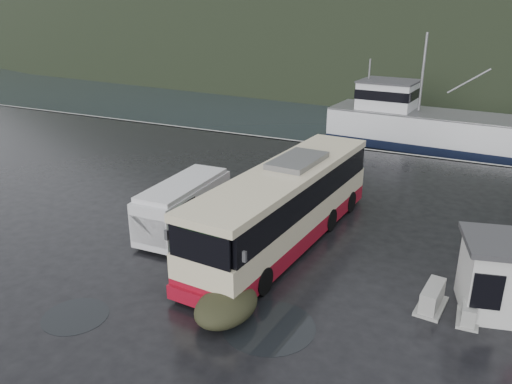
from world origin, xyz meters
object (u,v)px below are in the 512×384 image
at_px(fishing_trawler, 449,135).
at_px(jersey_barrier_b, 467,320).
at_px(white_van, 185,230).
at_px(ticket_kiosk, 506,311).
at_px(waste_bin_right, 238,257).
at_px(coach_bus, 285,242).
at_px(waste_bin_left, 207,260).
at_px(dome_tent, 227,319).
at_px(jersey_barrier_a, 431,307).

bearing_deg(fishing_trawler, jersey_barrier_b, -78.31).
xyz_separation_m(white_van, fishing_trawler, (9.43, 25.71, 0.00)).
bearing_deg(ticket_kiosk, waste_bin_right, 169.81).
height_order(coach_bus, ticket_kiosk, coach_bus).
height_order(coach_bus, white_van, coach_bus).
height_order(white_van, waste_bin_left, white_van).
xyz_separation_m(waste_bin_left, jersey_barrier_b, (10.44, 0.32, 0.00)).
height_order(coach_bus, waste_bin_left, coach_bus).
height_order(dome_tent, fishing_trawler, fishing_trawler).
height_order(waste_bin_right, jersey_barrier_a, waste_bin_right).
distance_m(coach_bus, dome_tent, 6.56).
height_order(dome_tent, jersey_barrier_b, dome_tent).
height_order(coach_bus, waste_bin_right, coach_bus).
bearing_deg(waste_bin_right, white_van, 159.40).
xyz_separation_m(coach_bus, jersey_barrier_b, (8.14, -2.86, 0.00)).
bearing_deg(fishing_trawler, coach_bus, -96.13).
bearing_deg(coach_bus, waste_bin_left, -121.92).
height_order(waste_bin_left, ticket_kiosk, ticket_kiosk).
distance_m(coach_bus, waste_bin_left, 3.93).
distance_m(waste_bin_left, jersey_barrier_a, 9.20).
height_order(jersey_barrier_b, fishing_trawler, fishing_trawler).
bearing_deg(jersey_barrier_a, waste_bin_left, -176.61).
height_order(waste_bin_left, fishing_trawler, fishing_trawler).
bearing_deg(coach_bus, dome_tent, -81.18).
height_order(ticket_kiosk, jersey_barrier_b, ticket_kiosk).
distance_m(waste_bin_left, ticket_kiosk, 11.76).
distance_m(coach_bus, white_van, 5.00).
xyz_separation_m(waste_bin_left, dome_tent, (2.86, -3.35, 0.00)).
bearing_deg(fishing_trawler, jersey_barrier_a, -80.85).
height_order(waste_bin_right, fishing_trawler, fishing_trawler).
height_order(white_van, jersey_barrier_b, white_van).
bearing_deg(dome_tent, jersey_barrier_a, 31.61).
relative_size(coach_bus, fishing_trawler, 0.56).
distance_m(dome_tent, jersey_barrier_b, 8.43).
relative_size(jersey_barrier_a, fishing_trawler, 0.07).
bearing_deg(ticket_kiosk, dome_tent, -164.86).
bearing_deg(dome_tent, waste_bin_left, 130.43).
xyz_separation_m(coach_bus, fishing_trawler, (4.52, 24.76, 0.00)).
relative_size(dome_tent, fishing_trawler, 0.11).
height_order(waste_bin_left, dome_tent, waste_bin_left).
bearing_deg(coach_bus, jersey_barrier_b, -15.37).
xyz_separation_m(coach_bus, dome_tent, (0.55, -6.53, 0.00)).
xyz_separation_m(waste_bin_left, waste_bin_right, (1.08, 0.85, 0.00)).
relative_size(coach_bus, ticket_kiosk, 3.77).
bearing_deg(dome_tent, waste_bin_right, 112.93).
xyz_separation_m(white_van, waste_bin_left, (2.61, -2.23, 0.00)).
bearing_deg(jersey_barrier_a, waste_bin_right, 177.87).
bearing_deg(dome_tent, jersey_barrier_b, 25.85).
distance_m(waste_bin_right, jersey_barrier_a, 8.11).
height_order(white_van, fishing_trawler, fishing_trawler).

